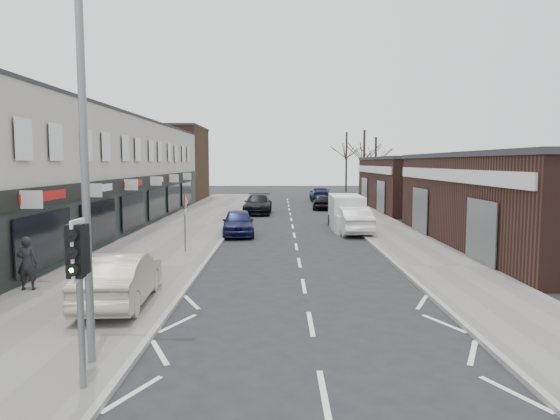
{
  "coord_description": "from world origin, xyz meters",
  "views": [
    {
      "loc": [
        -0.79,
        -10.76,
        4.22
      ],
      "look_at": [
        -0.81,
        6.22,
        2.6
      ],
      "focal_mm": 32.0,
      "sensor_mm": 36.0,
      "label": 1
    }
  ],
  "objects_px": {
    "pedestrian": "(27,263)",
    "parked_car_right_c": "(320,194)",
    "street_lamp": "(93,142)",
    "white_van": "(346,213)",
    "sedan_on_pavement": "(120,278)",
    "traffic_light": "(78,264)",
    "parked_car_left_a": "(238,222)",
    "warning_sign": "(186,207)",
    "parked_car_left_b": "(258,204)",
    "parked_car_right_a": "(353,220)",
    "parked_car_right_b": "(322,202)"
  },
  "relations": [
    {
      "from": "warning_sign",
      "to": "parked_car_right_c",
      "type": "distance_m",
      "value": 32.85
    },
    {
      "from": "traffic_light",
      "to": "parked_car_right_b",
      "type": "height_order",
      "value": "traffic_light"
    },
    {
      "from": "street_lamp",
      "to": "parked_car_left_b",
      "type": "height_order",
      "value": "street_lamp"
    },
    {
      "from": "street_lamp",
      "to": "traffic_light",
      "type": "bearing_deg",
      "value": -84.12
    },
    {
      "from": "pedestrian",
      "to": "parked_car_right_c",
      "type": "relative_size",
      "value": 0.34
    },
    {
      "from": "parked_car_right_b",
      "to": "street_lamp",
      "type": "bearing_deg",
      "value": 81.27
    },
    {
      "from": "sedan_on_pavement",
      "to": "parked_car_left_b",
      "type": "relative_size",
      "value": 0.84
    },
    {
      "from": "parked_car_right_a",
      "to": "parked_car_right_b",
      "type": "height_order",
      "value": "parked_car_right_a"
    },
    {
      "from": "pedestrian",
      "to": "parked_car_right_a",
      "type": "xyz_separation_m",
      "value": [
        12.45,
        13.72,
        -0.19
      ]
    },
    {
      "from": "white_van",
      "to": "parked_car_right_b",
      "type": "height_order",
      "value": "white_van"
    },
    {
      "from": "street_lamp",
      "to": "parked_car_right_c",
      "type": "relative_size",
      "value": 1.54
    },
    {
      "from": "white_van",
      "to": "pedestrian",
      "type": "height_order",
      "value": "white_van"
    },
    {
      "from": "street_lamp",
      "to": "white_van",
      "type": "bearing_deg",
      "value": 69.83
    },
    {
      "from": "warning_sign",
      "to": "parked_car_left_b",
      "type": "bearing_deg",
      "value": 82.23
    },
    {
      "from": "warning_sign",
      "to": "parked_car_right_a",
      "type": "xyz_separation_m",
      "value": [
        8.66,
        6.74,
        -1.39
      ]
    },
    {
      "from": "sedan_on_pavement",
      "to": "traffic_light",
      "type": "bearing_deg",
      "value": 97.33
    },
    {
      "from": "warning_sign",
      "to": "pedestrian",
      "type": "distance_m",
      "value": 8.04
    },
    {
      "from": "white_van",
      "to": "parked_car_right_b",
      "type": "xyz_separation_m",
      "value": [
        -0.49,
        13.36,
        -0.32
      ]
    },
    {
      "from": "pedestrian",
      "to": "parked_car_left_a",
      "type": "relative_size",
      "value": 0.4
    },
    {
      "from": "parked_car_right_a",
      "to": "parked_car_right_b",
      "type": "xyz_separation_m",
      "value": [
        -0.59,
        15.4,
        -0.13
      ]
    },
    {
      "from": "parked_car_left_a",
      "to": "parked_car_right_a",
      "type": "distance_m",
      "value": 6.81
    },
    {
      "from": "traffic_light",
      "to": "parked_car_right_c",
      "type": "height_order",
      "value": "traffic_light"
    },
    {
      "from": "parked_car_left_a",
      "to": "parked_car_left_b",
      "type": "bearing_deg",
      "value": 82.44
    },
    {
      "from": "parked_car_left_b",
      "to": "sedan_on_pavement",
      "type": "bearing_deg",
      "value": -95.24
    },
    {
      "from": "warning_sign",
      "to": "sedan_on_pavement",
      "type": "bearing_deg",
      "value": -91.97
    },
    {
      "from": "parked_car_right_b",
      "to": "parked_car_left_a",
      "type": "bearing_deg",
      "value": 72.46
    },
    {
      "from": "parked_car_left_a",
      "to": "parked_car_right_c",
      "type": "relative_size",
      "value": 0.85
    },
    {
      "from": "traffic_light",
      "to": "white_van",
      "type": "relative_size",
      "value": 0.57
    },
    {
      "from": "white_van",
      "to": "warning_sign",
      "type": "bearing_deg",
      "value": -133.22
    },
    {
      "from": "parked_car_right_a",
      "to": "parked_car_right_c",
      "type": "distance_m",
      "value": 24.92
    },
    {
      "from": "parked_car_left_a",
      "to": "parked_car_right_c",
      "type": "height_order",
      "value": "parked_car_right_c"
    },
    {
      "from": "pedestrian",
      "to": "parked_car_right_a",
      "type": "height_order",
      "value": "pedestrian"
    },
    {
      "from": "street_lamp",
      "to": "pedestrian",
      "type": "bearing_deg",
      "value": 127.29
    },
    {
      "from": "white_van",
      "to": "parked_car_left_a",
      "type": "bearing_deg",
      "value": -155.72
    },
    {
      "from": "parked_car_left_a",
      "to": "parked_car_right_b",
      "type": "xyz_separation_m",
      "value": [
        6.17,
        16.22,
        -0.07
      ]
    },
    {
      "from": "warning_sign",
      "to": "parked_car_right_c",
      "type": "bearing_deg",
      "value": 74.7
    },
    {
      "from": "warning_sign",
      "to": "sedan_on_pavement",
      "type": "distance_m",
      "value": 8.66
    },
    {
      "from": "traffic_light",
      "to": "parked_car_right_c",
      "type": "bearing_deg",
      "value": 80.19
    },
    {
      "from": "warning_sign",
      "to": "parked_car_right_b",
      "type": "height_order",
      "value": "warning_sign"
    },
    {
      "from": "sedan_on_pavement",
      "to": "white_van",
      "type": "bearing_deg",
      "value": -120.64
    },
    {
      "from": "pedestrian",
      "to": "white_van",
      "type": "bearing_deg",
      "value": -134.29
    },
    {
      "from": "parked_car_right_b",
      "to": "warning_sign",
      "type": "bearing_deg",
      "value": 73.26
    },
    {
      "from": "pedestrian",
      "to": "parked_car_left_b",
      "type": "height_order",
      "value": "pedestrian"
    },
    {
      "from": "traffic_light",
      "to": "street_lamp",
      "type": "height_order",
      "value": "street_lamp"
    },
    {
      "from": "warning_sign",
      "to": "parked_car_right_b",
      "type": "distance_m",
      "value": 23.61
    },
    {
      "from": "pedestrian",
      "to": "parked_car_left_b",
      "type": "relative_size",
      "value": 0.32
    },
    {
      "from": "parked_car_right_b",
      "to": "parked_car_right_c",
      "type": "distance_m",
      "value": 9.53
    },
    {
      "from": "parked_car_right_a",
      "to": "parked_car_right_c",
      "type": "xyz_separation_m",
      "value": [
        0.0,
        24.92,
        -0.05
      ]
    },
    {
      "from": "white_van",
      "to": "parked_car_left_a",
      "type": "relative_size",
      "value": 1.24
    },
    {
      "from": "traffic_light",
      "to": "parked_car_right_c",
      "type": "relative_size",
      "value": 0.6
    }
  ]
}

